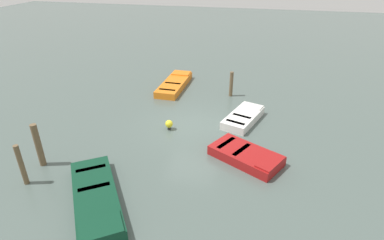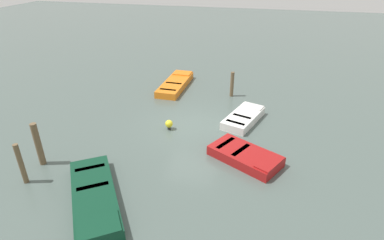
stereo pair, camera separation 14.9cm
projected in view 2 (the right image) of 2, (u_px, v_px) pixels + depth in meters
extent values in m
plane|color=#4C5B56|center=(192.00, 126.00, 14.96)|extent=(80.00, 80.00, 0.00)
cube|color=maroon|center=(245.00, 156.00, 12.39)|extent=(2.60, 3.15, 0.40)
cube|color=black|center=(245.00, 153.00, 12.32)|extent=(2.12, 2.63, 0.04)
cube|color=maroon|center=(270.00, 162.00, 11.63)|extent=(1.43, 1.16, 0.06)
cube|color=black|center=(241.00, 150.00, 12.43)|extent=(1.08, 0.71, 0.04)
cube|color=black|center=(226.00, 143.00, 12.89)|extent=(1.08, 0.71, 0.04)
cube|color=orange|center=(175.00, 84.00, 19.36)|extent=(3.99, 1.34, 0.40)
cube|color=black|center=(175.00, 82.00, 19.29)|extent=(3.39, 1.05, 0.04)
cube|color=orange|center=(182.00, 73.00, 20.57)|extent=(0.89, 1.16, 0.06)
cube|color=black|center=(174.00, 83.00, 19.02)|extent=(0.22, 1.00, 0.04)
cube|color=black|center=(168.00, 90.00, 18.09)|extent=(0.22, 1.00, 0.04)
cube|color=silver|center=(243.00, 118.00, 15.29)|extent=(2.97, 1.99, 0.40)
cube|color=#334772|center=(244.00, 116.00, 15.23)|extent=(2.49, 1.61, 0.04)
cube|color=silver|center=(252.00, 106.00, 15.98)|extent=(0.91, 1.22, 0.06)
cube|color=navy|center=(242.00, 116.00, 15.06)|extent=(0.48, 0.95, 0.04)
cube|color=navy|center=(235.00, 123.00, 14.50)|extent=(0.48, 0.95, 0.04)
cube|color=#0C3823|center=(94.00, 196.00, 10.29)|extent=(4.10, 3.43, 0.40)
cube|color=maroon|center=(94.00, 193.00, 10.23)|extent=(3.43, 2.84, 0.04)
cube|color=#0C3823|center=(98.00, 225.00, 8.88)|extent=(1.43, 1.51, 0.06)
cube|color=maroon|center=(93.00, 187.00, 10.46)|extent=(0.77, 0.98, 0.04)
cube|color=maroon|center=(90.00, 168.00, 11.38)|extent=(0.77, 0.98, 0.04)
cylinder|color=brown|center=(21.00, 164.00, 10.89)|extent=(0.18, 0.18, 1.61)
cylinder|color=brown|center=(38.00, 144.00, 11.86)|extent=(0.24, 0.24, 1.79)
cylinder|color=brown|center=(232.00, 84.00, 17.89)|extent=(0.21, 0.21, 1.47)
cylinder|color=#262626|center=(169.00, 128.00, 14.68)|extent=(0.16, 0.16, 0.12)
sphere|color=yellow|center=(169.00, 124.00, 14.57)|extent=(0.36, 0.36, 0.36)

